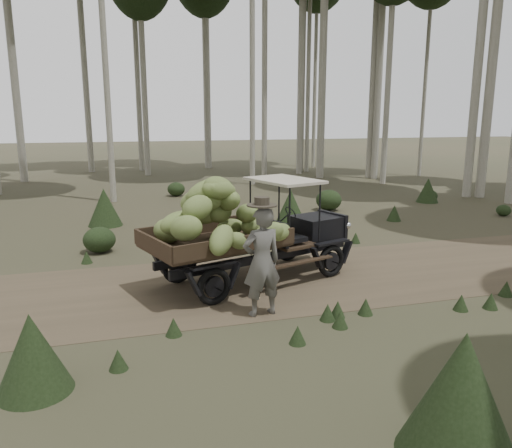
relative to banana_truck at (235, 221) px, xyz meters
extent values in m
plane|color=#473D2B|center=(1.08, 0.03, -1.35)|extent=(120.00, 120.00, 0.00)
cube|color=brown|center=(1.08, 0.03, -1.35)|extent=(70.00, 4.00, 0.01)
cube|color=black|center=(2.05, 0.72, -0.41)|extent=(1.17, 1.14, 0.52)
cube|color=black|center=(2.54, 0.89, -0.41)|extent=(0.38, 0.92, 0.58)
cube|color=black|center=(0.80, 0.31, -0.32)|extent=(0.49, 1.27, 0.52)
cube|color=#38281C|center=(-0.45, -0.10, -0.41)|extent=(3.03, 2.43, 0.08)
cube|color=#38281C|center=(-0.71, 0.70, -0.24)|extent=(2.52, 0.88, 0.30)
cube|color=#38281C|center=(-0.18, -0.91, -0.24)|extent=(2.52, 0.88, 0.30)
cube|color=#38281C|center=(-1.69, -0.52, -0.24)|extent=(0.59, 1.62, 0.30)
cube|color=#BEB59E|center=(1.19, 0.44, 0.73)|extent=(1.53, 1.86, 0.06)
cube|color=black|center=(0.38, 0.54, -0.77)|extent=(4.13, 1.45, 0.17)
cube|color=black|center=(0.60, -0.13, -0.77)|extent=(4.13, 1.45, 0.17)
torus|color=black|center=(1.64, 1.38, -1.00)|extent=(0.72, 0.35, 0.71)
torus|color=black|center=(2.11, -0.05, -1.00)|extent=(0.72, 0.35, 0.71)
torus|color=black|center=(-1.13, 0.46, -1.00)|extent=(0.72, 0.35, 0.71)
torus|color=black|center=(-0.65, -0.97, -1.00)|extent=(0.72, 0.35, 0.71)
sphere|color=beige|center=(2.48, 1.31, -0.37)|extent=(0.17, 0.17, 0.17)
sphere|color=beige|center=(2.75, 0.51, -0.37)|extent=(0.17, 0.17, 0.17)
ellipsoid|color=olive|center=(-1.35, 0.08, -0.13)|extent=(0.68, 0.52, 0.58)
ellipsoid|color=olive|center=(0.24, -0.03, 0.16)|extent=(0.56, 0.78, 0.53)
ellipsoid|color=olive|center=(-0.85, -0.53, 0.41)|extent=(0.86, 0.80, 0.58)
ellipsoid|color=olive|center=(-0.35, -0.06, 0.68)|extent=(0.64, 0.81, 0.57)
ellipsoid|color=olive|center=(0.00, 0.45, -0.22)|extent=(0.63, 0.42, 0.39)
ellipsoid|color=olive|center=(-1.11, -0.85, 0.11)|extent=(0.82, 0.74, 0.57)
ellipsoid|color=olive|center=(-0.72, 0.05, 0.46)|extent=(0.93, 0.62, 0.69)
ellipsoid|color=olive|center=(-0.35, -0.07, 0.69)|extent=(0.96, 0.84, 0.67)
ellipsoid|color=olive|center=(0.77, -0.49, -0.17)|extent=(0.75, 0.72, 0.37)
ellipsoid|color=olive|center=(-0.52, 0.23, 0.18)|extent=(0.90, 0.60, 0.67)
ellipsoid|color=olive|center=(-0.57, -0.03, 0.42)|extent=(0.92, 0.49, 0.67)
ellipsoid|color=olive|center=(-0.61, -0.05, 0.65)|extent=(0.92, 0.49, 0.68)
ellipsoid|color=olive|center=(-0.14, -0.79, -0.22)|extent=(0.77, 0.77, 0.59)
ellipsoid|color=olive|center=(-1.19, -0.39, 0.12)|extent=(0.93, 0.74, 0.53)
ellipsoid|color=olive|center=(-0.14, 0.03, 0.42)|extent=(0.58, 0.92, 0.60)
ellipsoid|color=olive|center=(-0.59, -0.01, 0.64)|extent=(0.60, 0.94, 0.59)
ellipsoid|color=olive|center=(0.43, 0.25, -0.16)|extent=(0.81, 0.88, 0.45)
ellipsoid|color=olive|center=(-0.28, 0.24, 0.17)|extent=(0.82, 0.85, 0.49)
ellipsoid|color=olive|center=(-0.65, -0.06, 0.48)|extent=(0.81, 0.42, 0.55)
ellipsoid|color=olive|center=(-0.37, -0.17, 0.68)|extent=(0.82, 0.55, 0.47)
ellipsoid|color=olive|center=(-0.52, -1.07, -0.09)|extent=(0.78, 0.91, 0.71)
ellipsoid|color=olive|center=(0.46, -0.75, -0.11)|extent=(0.85, 0.77, 0.66)
imported|color=#585651|center=(0.06, -1.65, -0.39)|extent=(0.77, 0.56, 1.94)
cylinder|color=#373026|center=(0.06, -1.65, 0.61)|extent=(0.59, 0.59, 0.03)
cylinder|color=#373026|center=(0.06, -1.65, 0.67)|extent=(0.29, 0.29, 0.15)
cylinder|color=#B2AD9E|center=(9.36, 19.54, 8.27)|extent=(0.25, 0.25, 19.25)
cylinder|color=#B2AD9E|center=(8.89, 16.35, 7.30)|extent=(0.42, 0.42, 17.31)
cylinder|color=#B2AD9E|center=(12.78, 8.13, 6.32)|extent=(0.40, 0.40, 15.35)
cylinder|color=#B2AD9E|center=(-0.32, 20.26, 5.78)|extent=(0.34, 0.34, 14.26)
cylinder|color=#B2AD9E|center=(11.02, 13.16, 5.82)|extent=(0.29, 0.29, 14.35)
cylinder|color=#B2AD9E|center=(11.63, 15.17, 7.17)|extent=(0.38, 0.38, 17.04)
cylinder|color=#B2AD9E|center=(3.82, 23.32, 6.50)|extent=(0.38, 0.38, 15.71)
cylinder|color=#B2AD9E|center=(10.86, 22.10, 6.87)|extent=(0.24, 0.24, 16.44)
cylinder|color=#B2AD9E|center=(14.73, 15.51, 6.21)|extent=(0.22, 0.22, 15.12)
cylinder|color=#B2AD9E|center=(-3.55, 22.98, 8.47)|extent=(0.37, 0.37, 19.64)
cylinder|color=#B2AD9E|center=(9.09, 19.78, 7.21)|extent=(0.28, 0.28, 17.12)
cylinder|color=#B2AD9E|center=(-6.82, 19.09, 6.49)|extent=(0.40, 0.40, 15.69)
cylinder|color=#B2AD9E|center=(8.47, 18.53, 6.89)|extent=(0.34, 0.34, 16.49)
cone|color=#233319|center=(9.85, 7.65, -0.87)|extent=(0.88, 0.88, 0.97)
cone|color=#233319|center=(-2.63, 6.68, -0.76)|extent=(1.08, 1.08, 1.20)
cone|color=#233319|center=(6.60, 4.79, -1.09)|extent=(0.48, 0.48, 0.53)
ellipsoid|color=#233319|center=(1.64, 9.51, -0.83)|extent=(1.28, 1.28, 1.03)
cone|color=#233319|center=(-3.43, -3.24, -0.83)|extent=(0.94, 0.94, 1.05)
cone|color=#233319|center=(3.22, 5.56, -0.81)|extent=(0.97, 0.97, 1.08)
ellipsoid|color=#233319|center=(5.28, 7.12, -0.97)|extent=(0.94, 0.94, 0.75)
cone|color=#233319|center=(2.21, 11.47, -0.95)|extent=(0.72, 0.72, 0.80)
ellipsoid|color=#233319|center=(9.99, 7.68, -1.11)|extent=(0.60, 0.60, 0.48)
cone|color=#233319|center=(1.24, 10.21, -0.92)|extent=(0.79, 0.79, 0.87)
ellipsoid|color=#233319|center=(-2.75, 3.41, -1.02)|extent=(0.81, 0.81, 0.65)
cone|color=#233319|center=(0.91, -5.78, -0.67)|extent=(1.23, 1.23, 1.37)
ellipsoid|color=#233319|center=(0.29, 12.00, -1.05)|extent=(0.75, 0.75, 0.60)
ellipsoid|color=#233319|center=(10.70, 4.44, -1.15)|extent=(0.49, 0.49, 0.39)
cone|color=#233319|center=(1.53, 2.60, -1.20)|extent=(0.27, 0.27, 0.30)
cone|color=#233319|center=(1.07, -2.20, -1.20)|extent=(0.27, 0.27, 0.30)
cone|color=#233319|center=(3.99, 2.46, -1.20)|extent=(0.27, 0.27, 0.30)
cone|color=#233319|center=(-1.18, 2.54, -1.20)|extent=(0.27, 0.27, 0.30)
cone|color=#233319|center=(1.82, -2.15, -1.20)|extent=(0.27, 0.27, 0.30)
cone|color=#233319|center=(-3.04, 2.49, -1.20)|extent=(0.27, 0.27, 0.30)
cone|color=#233319|center=(0.26, -2.91, -1.20)|extent=(0.27, 0.27, 0.30)
cone|color=#233319|center=(-1.53, -2.08, -1.20)|extent=(0.27, 0.27, 0.30)
cone|color=#233319|center=(-2.40, -2.96, -1.20)|extent=(0.27, 0.27, 0.30)
cone|color=#233319|center=(4.90, -2.07, -1.20)|extent=(0.27, 0.27, 0.30)
cone|color=#233319|center=(1.29, -2.13, -1.20)|extent=(0.27, 0.27, 0.30)
cone|color=#233319|center=(3.57, -2.46, -1.20)|extent=(0.27, 0.27, 0.30)
cone|color=#233319|center=(4.14, -2.54, -1.20)|extent=(0.27, 0.27, 0.30)
cone|color=#233319|center=(1.15, -2.53, -1.20)|extent=(0.27, 0.27, 0.30)
camera|label=1|loc=(-2.33, -9.55, 2.09)|focal=35.00mm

